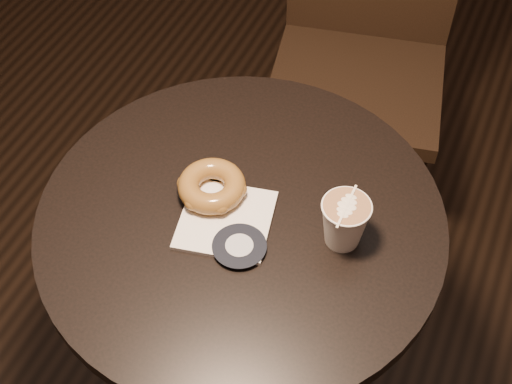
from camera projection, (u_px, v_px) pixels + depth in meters
cafe_table at (243, 278)px, 1.37m from camera, size 0.70×0.70×0.75m
chair at (366, 22)px, 1.78m from camera, size 0.51×0.51×1.08m
pastry_bag at (226, 220)px, 1.20m from camera, size 0.18×0.18×0.01m
doughnut at (212, 186)px, 1.22m from camera, size 0.12×0.12×0.04m
latte_cup at (344, 223)px, 1.14m from camera, size 0.08×0.08×0.09m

